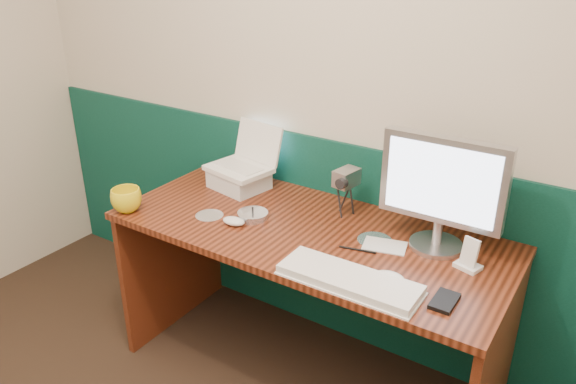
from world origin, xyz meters
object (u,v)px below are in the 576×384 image
Objects in this scene: monitor at (442,193)px; keyboard at (349,280)px; desk at (307,306)px; mug at (126,200)px; laptop at (238,148)px; camcorder at (346,192)px.

monitor reaches higher than keyboard.
mug is (-0.73, -0.28, 0.43)m from desk.
laptop is 0.61× the size of monitor.
desk is at bearing -164.08° from monitor.
camcorder is (-0.26, 0.46, 0.09)m from keyboard.
keyboard is at bearing -39.38° from desk.
mug is 0.64× the size of camcorder.
camcorder is (-0.42, 0.06, -0.12)m from monitor.
camcorder reaches higher than mug.
laptop is 0.54m from mug.
camcorder is at bearing 118.87° from keyboard.
desk is 0.78m from monitor.
desk is 12.39× the size of mug.
keyboard is (-0.16, -0.40, -0.21)m from monitor.
desk is 7.89× the size of camcorder.
camcorder is (0.06, 0.20, 0.48)m from desk.
keyboard is (0.80, -0.43, -0.18)m from laptop.
monitor is (0.48, 0.14, 0.60)m from desk.
laptop is 0.96m from monitor.
keyboard is at bearing -50.62° from camcorder.
monitor is at bearing 8.62° from laptop.
laptop is at bearing 151.17° from keyboard.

